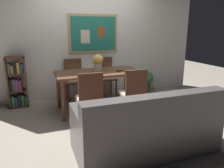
% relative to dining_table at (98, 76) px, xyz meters
% --- Properties ---
extents(ground_plane, '(12.00, 12.00, 0.00)m').
position_rel_dining_table_xyz_m(ground_plane, '(0.13, -0.50, -0.66)').
color(ground_plane, gray).
extents(wall_back_with_painting, '(5.20, 0.14, 2.60)m').
position_rel_dining_table_xyz_m(wall_back_with_painting, '(0.13, 0.95, 0.64)').
color(wall_back_with_painting, silver).
rests_on(wall_back_with_painting, ground_plane).
extents(dining_table, '(1.62, 0.84, 0.76)m').
position_rel_dining_table_xyz_m(dining_table, '(0.00, 0.00, 0.00)').
color(dining_table, brown).
rests_on(dining_table, ground_plane).
extents(dining_chair_near_left, '(0.40, 0.41, 0.91)m').
position_rel_dining_table_xyz_m(dining_chair_near_left, '(-0.37, -0.73, -0.12)').
color(dining_chair_near_left, brown).
rests_on(dining_chair_near_left, ground_plane).
extents(dining_chair_far_left, '(0.40, 0.41, 0.91)m').
position_rel_dining_table_xyz_m(dining_chair_far_left, '(-0.34, 0.72, -0.12)').
color(dining_chair_far_left, brown).
rests_on(dining_chair_far_left, ground_plane).
extents(dining_chair_far_right, '(0.40, 0.41, 0.91)m').
position_rel_dining_table_xyz_m(dining_chair_far_right, '(0.39, 0.74, -0.12)').
color(dining_chair_far_right, brown).
rests_on(dining_chair_far_right, ground_plane).
extents(dining_chair_near_right, '(0.40, 0.41, 0.91)m').
position_rel_dining_table_xyz_m(dining_chair_near_right, '(0.39, -0.74, -0.12)').
color(dining_chair_near_right, brown).
rests_on(dining_chair_near_right, ground_plane).
extents(leather_couch, '(1.80, 0.84, 0.84)m').
position_rel_dining_table_xyz_m(leather_couch, '(0.14, -1.67, -0.34)').
color(leather_couch, '#514C4C').
rests_on(leather_couch, ground_plane).
extents(bookshelf, '(0.36, 0.28, 1.03)m').
position_rel_dining_table_xyz_m(bookshelf, '(-1.49, 0.70, -0.18)').
color(bookshelf, brown).
rests_on(bookshelf, ground_plane).
extents(potted_ivy, '(0.36, 0.36, 0.56)m').
position_rel_dining_table_xyz_m(potted_ivy, '(1.45, 0.72, -0.35)').
color(potted_ivy, '#4C4742').
rests_on(potted_ivy, ground_plane).
extents(flower_vase, '(0.21, 0.21, 0.32)m').
position_rel_dining_table_xyz_m(flower_vase, '(0.02, 0.07, 0.28)').
color(flower_vase, beige).
rests_on(flower_vase, dining_table).
extents(tv_remote, '(0.16, 0.10, 0.02)m').
position_rel_dining_table_xyz_m(tv_remote, '(0.41, -0.09, 0.11)').
color(tv_remote, black).
rests_on(tv_remote, dining_table).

